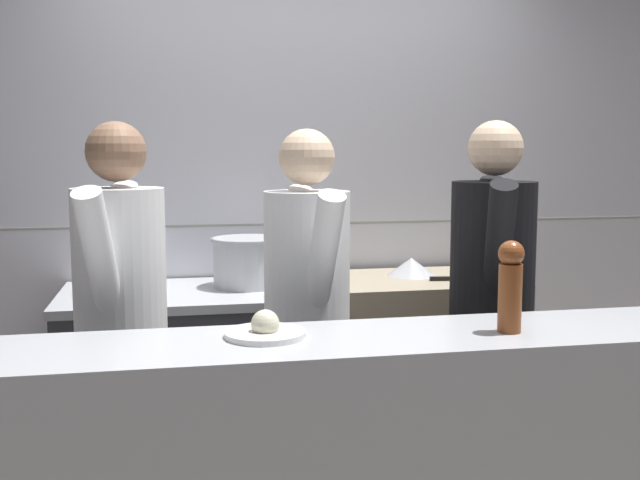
# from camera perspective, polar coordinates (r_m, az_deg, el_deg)

# --- Properties ---
(wall_back_tiled) EXTENTS (8.00, 0.06, 2.60)m
(wall_back_tiled) POSITION_cam_1_polar(r_m,az_deg,el_deg) (3.93, -1.90, 3.46)
(wall_back_tiled) COLOR silver
(wall_back_tiled) RESTS_ON ground_plane
(oven_range) EXTENTS (1.14, 0.71, 0.88)m
(oven_range) POSITION_cam_1_polar(r_m,az_deg,el_deg) (3.63, -10.07, -10.69)
(oven_range) COLOR #38383D
(oven_range) RESTS_ON ground_plane
(prep_counter) EXTENTS (0.98, 0.65, 0.91)m
(prep_counter) POSITION_cam_1_polar(r_m,az_deg,el_deg) (3.81, 6.95, -9.68)
(prep_counter) COLOR gray
(prep_counter) RESTS_ON ground_plane
(stock_pot) EXTENTS (0.24, 0.24, 0.15)m
(stock_pot) POSITION_cam_1_polar(r_m,az_deg,el_deg) (3.52, -14.63, -2.62)
(stock_pot) COLOR beige
(stock_pot) RESTS_ON oven_range
(sauce_pot) EXTENTS (0.35, 0.35, 0.23)m
(sauce_pot) POSITION_cam_1_polar(r_m,az_deg,el_deg) (3.58, -5.53, -1.59)
(sauce_pot) COLOR #B7BABF
(sauce_pot) RESTS_ON oven_range
(mixing_bowl_steel) EXTENTS (0.24, 0.24, 0.09)m
(mixing_bowl_steel) POSITION_cam_1_polar(r_m,az_deg,el_deg) (3.77, 6.97, -2.03)
(mixing_bowl_steel) COLOR #B7BABF
(mixing_bowl_steel) RESTS_ON prep_counter
(chefs_knife) EXTENTS (0.36, 0.08, 0.02)m
(chefs_knife) POSITION_cam_1_polar(r_m,az_deg,el_deg) (3.67, 10.61, -2.95)
(chefs_knife) COLOR #B7BABF
(chefs_knife) RESTS_ON prep_counter
(plated_dish_main) EXTENTS (0.25, 0.25, 0.09)m
(plated_dish_main) POSITION_cam_1_polar(r_m,az_deg,el_deg) (2.26, -4.20, -6.87)
(plated_dish_main) COLOR white
(plated_dish_main) RESTS_ON pass_counter
(pepper_mill) EXTENTS (0.08, 0.08, 0.28)m
(pepper_mill) POSITION_cam_1_polar(r_m,az_deg,el_deg) (2.36, 14.30, -3.29)
(pepper_mill) COLOR brown
(pepper_mill) RESTS_ON pass_counter
(chef_head_cook) EXTENTS (0.40, 0.71, 1.63)m
(chef_head_cook) POSITION_cam_1_polar(r_m,az_deg,el_deg) (2.84, -14.90, -5.99)
(chef_head_cook) COLOR black
(chef_head_cook) RESTS_ON ground_plane
(chef_sous) EXTENTS (0.36, 0.71, 1.61)m
(chef_sous) POSITION_cam_1_polar(r_m,az_deg,el_deg) (2.89, -0.99, -5.81)
(chef_sous) COLOR black
(chef_sous) RESTS_ON ground_plane
(chef_line) EXTENTS (0.42, 0.71, 1.65)m
(chef_line) POSITION_cam_1_polar(r_m,az_deg,el_deg) (3.10, 12.92, -4.74)
(chef_line) COLOR black
(chef_line) RESTS_ON ground_plane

